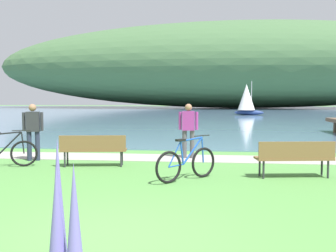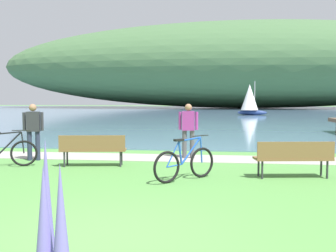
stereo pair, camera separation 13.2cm
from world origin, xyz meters
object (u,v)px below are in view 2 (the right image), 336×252
at_px(bicycle_leaning_near_bench, 185,163).
at_px(bicycle_beside_path, 4,153).
at_px(person_on_the_grass, 33,128).
at_px(park_bench_further_along, 93,148).
at_px(sailboat_mid_bay, 250,99).
at_px(park_bench_near_camera, 294,156).
at_px(person_at_shoreline, 188,127).

height_order(bicycle_leaning_near_bench, bicycle_beside_path, same).
bearing_deg(person_on_the_grass, bicycle_beside_path, -102.47).
distance_m(park_bench_further_along, bicycle_beside_path, 2.42).
bearing_deg(park_bench_further_along, bicycle_beside_path, -170.45).
distance_m(person_on_the_grass, sailboat_mid_bay, 34.08).
relative_size(park_bench_further_along, person_on_the_grass, 1.08).
bearing_deg(bicycle_beside_path, person_on_the_grass, 77.53).
relative_size(park_bench_near_camera, person_on_the_grass, 1.08).
bearing_deg(bicycle_leaning_near_bench, person_at_shoreline, 92.79).
xyz_separation_m(bicycle_beside_path, sailboat_mid_bay, (9.51, 34.01, 1.42)).
relative_size(person_on_the_grass, sailboat_mid_bay, 0.45).
distance_m(park_bench_further_along, sailboat_mid_bay, 34.38).
height_order(bicycle_leaning_near_bench, person_on_the_grass, person_on_the_grass).
bearing_deg(person_at_shoreline, person_on_the_grass, -168.06).
bearing_deg(sailboat_mid_bay, person_at_shoreline, -98.26).
bearing_deg(park_bench_near_camera, person_on_the_grass, 166.61).
distance_m(park_bench_near_camera, person_at_shoreline, 3.84).
distance_m(park_bench_near_camera, park_bench_further_along, 5.26).
bearing_deg(sailboat_mid_bay, bicycle_leaning_near_bench, -97.24).
relative_size(bicycle_leaning_near_bench, bicycle_beside_path, 0.79).
distance_m(bicycle_leaning_near_bench, bicycle_beside_path, 5.17).
relative_size(park_bench_near_camera, sailboat_mid_bay, 0.49).
height_order(park_bench_near_camera, person_at_shoreline, person_at_shoreline).
height_order(person_at_shoreline, person_on_the_grass, same).
bearing_deg(park_bench_near_camera, bicycle_beside_path, 176.03).
bearing_deg(bicycle_leaning_near_bench, sailboat_mid_bay, 82.76).
relative_size(park_bench_further_along, bicycle_leaning_near_bench, 1.42).
bearing_deg(park_bench_further_along, bicycle_leaning_near_bench, -29.25).
height_order(person_on_the_grass, sailboat_mid_bay, sailboat_mid_bay).
relative_size(bicycle_beside_path, person_at_shoreline, 0.96).
bearing_deg(person_at_shoreline, sailboat_mid_bay, 81.74).
bearing_deg(bicycle_beside_path, bicycle_leaning_near_bench, -12.19).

